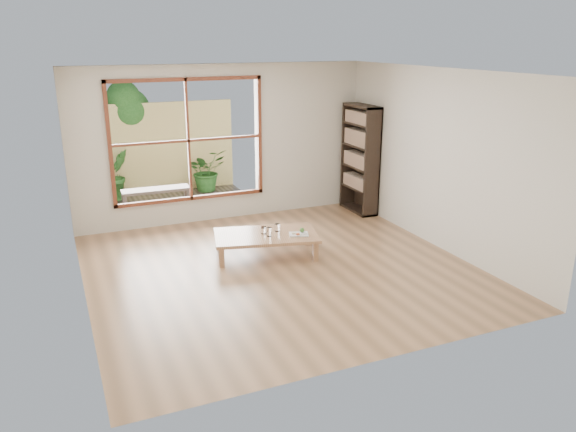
% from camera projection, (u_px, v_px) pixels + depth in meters
% --- Properties ---
extents(ground, '(5.00, 5.00, 0.00)m').
position_uv_depth(ground, '(280.00, 268.00, 7.64)').
color(ground, '#AA7D55').
rests_on(ground, ground).
extents(low_table, '(1.61, 1.14, 0.32)m').
position_uv_depth(low_table, '(266.00, 237.00, 8.02)').
color(low_table, '#AA7C52').
rests_on(low_table, ground).
extents(floor_cushion, '(0.67, 0.67, 0.07)m').
position_uv_depth(floor_cushion, '(237.00, 235.00, 8.81)').
color(floor_cushion, white).
rests_on(floor_cushion, ground).
extents(bookshelf, '(0.30, 0.85, 1.90)m').
position_uv_depth(bookshelf, '(360.00, 159.00, 9.89)').
color(bookshelf, black).
rests_on(bookshelf, ground).
extents(glass_tall, '(0.07, 0.07, 0.13)m').
position_uv_depth(glass_tall, '(269.00, 232.00, 7.91)').
color(glass_tall, silver).
rests_on(glass_tall, low_table).
extents(glass_mid, '(0.08, 0.08, 0.11)m').
position_uv_depth(glass_mid, '(277.00, 228.00, 8.11)').
color(glass_mid, silver).
rests_on(glass_mid, low_table).
extents(glass_short, '(0.07, 0.07, 0.10)m').
position_uv_depth(glass_short, '(264.00, 230.00, 8.03)').
color(glass_short, silver).
rests_on(glass_short, low_table).
extents(glass_small, '(0.07, 0.07, 0.08)m').
position_uv_depth(glass_small, '(263.00, 231.00, 8.01)').
color(glass_small, silver).
rests_on(glass_small, low_table).
extents(food_tray, '(0.32, 0.27, 0.08)m').
position_uv_depth(food_tray, '(299.00, 233.00, 7.98)').
color(food_tray, white).
rests_on(food_tray, low_table).
extents(deck, '(2.80, 2.00, 0.05)m').
position_uv_depth(deck, '(178.00, 205.00, 10.53)').
color(deck, '#3B342B').
rests_on(deck, ground).
extents(garden_bench, '(1.21, 0.38, 0.38)m').
position_uv_depth(garden_bench, '(156.00, 192.00, 10.09)').
color(garden_bench, black).
rests_on(garden_bench, deck).
extents(bamboo_fence, '(2.80, 0.06, 1.80)m').
position_uv_depth(bamboo_fence, '(164.00, 148.00, 11.13)').
color(bamboo_fence, '#D7C16E').
rests_on(bamboo_fence, ground).
extents(shrub_right, '(0.91, 0.85, 0.83)m').
position_uv_depth(shrub_right, '(207.00, 170.00, 11.30)').
color(shrub_right, '#2B5B21').
rests_on(shrub_right, deck).
extents(shrub_left, '(0.66, 0.61, 0.96)m').
position_uv_depth(shrub_left, '(116.00, 175.00, 10.65)').
color(shrub_left, '#2B5B21').
rests_on(shrub_left, deck).
extents(garden_tree, '(1.04, 0.85, 2.22)m').
position_uv_depth(garden_tree, '(123.00, 111.00, 10.92)').
color(garden_tree, '#4C3D2D').
rests_on(garden_tree, ground).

